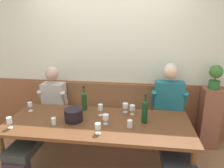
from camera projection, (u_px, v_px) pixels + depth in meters
room_wall_back at (109, 56)px, 3.36m from camera, size 6.80×0.08×2.80m
wood_wainscot_panel at (109, 108)px, 3.58m from camera, size 6.80×0.03×0.96m
wall_bench at (107, 124)px, 3.44m from camera, size 2.64×0.42×0.94m
dining_table at (98, 126)px, 2.61m from camera, size 2.34×0.91×0.72m
person_left_seat at (45, 114)px, 3.07m from camera, size 0.47×1.38×1.24m
person_center_right_seat at (171, 119)px, 2.83m from camera, size 0.54×1.38×1.35m
ice_bucket at (74, 115)px, 2.59m from camera, size 0.23×0.23×0.16m
wine_bottle_green_tall at (84, 100)px, 2.90m from camera, size 0.08×0.08×0.36m
wine_bottle_amber_mid at (145, 111)px, 2.53m from camera, size 0.08×0.08×0.37m
wine_glass_right_end at (98, 126)px, 2.29m from camera, size 0.07×0.07×0.13m
wine_glass_mid_right at (132, 108)px, 2.77m from camera, size 0.07×0.07×0.13m
wine_glass_left_end at (106, 117)px, 2.51m from camera, size 0.08×0.08×0.13m
wine_glass_center_rear at (125, 106)px, 2.84m from camera, size 0.08×0.08×0.13m
wine_glass_mid_left at (145, 111)px, 2.68m from camera, size 0.07×0.07×0.13m
wine_glass_near_bucket at (30, 105)px, 2.88m from camera, size 0.07×0.07×0.13m
wine_glass_by_bottle at (101, 108)px, 2.73m from camera, size 0.06×0.06×0.16m
wine_glass_center_front at (9, 121)px, 2.41m from camera, size 0.06×0.06×0.14m
water_tumbler_center at (54, 121)px, 2.50m from camera, size 0.06×0.06×0.09m
water_tumbler_right at (130, 124)px, 2.44m from camera, size 0.07×0.07×0.09m
corner_pedestal at (209, 118)px, 3.21m from camera, size 0.28×0.28×0.97m
potted_plant at (215, 76)px, 3.01m from camera, size 0.19×0.19×0.36m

